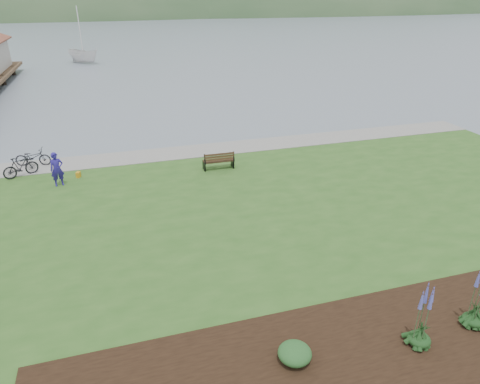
# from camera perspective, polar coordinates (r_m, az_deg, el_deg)

# --- Properties ---
(ground) EXTENTS (600.00, 600.00, 0.00)m
(ground) POSITION_cam_1_polar(r_m,az_deg,el_deg) (19.86, 2.44, -1.69)
(ground) COLOR slate
(ground) RESTS_ON ground
(lawn) EXTENTS (34.00, 20.00, 0.40)m
(lawn) POSITION_cam_1_polar(r_m,az_deg,el_deg) (18.12, 4.52, -3.87)
(lawn) COLOR #2B551E
(lawn) RESTS_ON ground
(shoreline_path) EXTENTS (34.00, 2.20, 0.03)m
(shoreline_path) POSITION_cam_1_polar(r_m,az_deg,el_deg) (25.79, -2.58, 5.81)
(shoreline_path) COLOR gray
(shoreline_path) RESTS_ON lawn
(garden_bed) EXTENTS (24.00, 4.40, 0.04)m
(garden_bed) POSITION_cam_1_polar(r_m,az_deg,el_deg) (14.17, 28.73, -15.73)
(garden_bed) COLOR black
(garden_bed) RESTS_ON lawn
(far_hillside) EXTENTS (580.00, 80.00, 38.00)m
(far_hillside) POSITION_cam_1_polar(r_m,az_deg,el_deg) (188.69, -9.65, 22.24)
(far_hillside) COLOR #355831
(far_hillside) RESTS_ON ground
(park_bench) EXTENTS (1.62, 0.67, 0.99)m
(park_bench) POSITION_cam_1_polar(r_m,az_deg,el_deg) (22.60, -2.86, 4.23)
(park_bench) COLOR #312013
(park_bench) RESTS_ON lawn
(person) EXTENTS (0.81, 0.64, 1.97)m
(person) POSITION_cam_1_polar(r_m,az_deg,el_deg) (22.27, -23.28, 3.15)
(person) COLOR navy
(person) RESTS_ON lawn
(bicycle_a) EXTENTS (1.00, 1.95, 0.97)m
(bicycle_a) POSITION_cam_1_polar(r_m,az_deg,el_deg) (25.61, -25.90, 4.20)
(bicycle_a) COLOR black
(bicycle_a) RESTS_ON lawn
(bicycle_b) EXTENTS (1.23, 1.77, 1.04)m
(bicycle_b) POSITION_cam_1_polar(r_m,az_deg,el_deg) (24.34, -27.23, 3.00)
(bicycle_b) COLOR black
(bicycle_b) RESTS_ON lawn
(sailboat) EXTENTS (12.44, 12.44, 22.98)m
(sailboat) POSITION_cam_1_polar(r_m,az_deg,el_deg) (64.42, -19.99, 15.83)
(sailboat) COLOR silver
(sailboat) RESTS_ON ground
(pannier) EXTENTS (0.25, 0.30, 0.28)m
(pannier) POSITION_cam_1_polar(r_m,az_deg,el_deg) (23.20, -20.75, 2.18)
(pannier) COLOR orange
(pannier) RESTS_ON lawn
(echium_0) EXTENTS (0.62, 0.62, 2.13)m
(echium_0) POSITION_cam_1_polar(r_m,az_deg,el_deg) (13.77, 29.34, -12.26)
(echium_0) COLOR #133414
(echium_0) RESTS_ON garden_bed
(echium_4) EXTENTS (0.62, 0.62, 2.34)m
(echium_4) POSITION_cam_1_polar(r_m,az_deg,el_deg) (12.44, 23.38, -14.88)
(echium_4) COLOR #133414
(echium_4) RESTS_ON garden_bed
(shrub_0) EXTENTS (0.87, 0.87, 0.44)m
(shrub_0) POSITION_cam_1_polar(r_m,az_deg,el_deg) (11.69, 7.31, -20.56)
(shrub_0) COLOR #1E4C21
(shrub_0) RESTS_ON garden_bed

